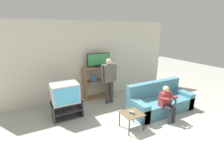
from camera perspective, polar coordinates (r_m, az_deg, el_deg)
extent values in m
plane|color=#ADADA3|center=(3.53, 13.61, -23.29)|extent=(18.00, 18.00, 0.00)
cube|color=silver|center=(5.71, -8.41, 8.06)|extent=(6.40, 0.06, 2.60)
cube|color=#38383D|center=(4.82, -15.26, -10.88)|extent=(0.80, 0.47, 0.02)
cube|color=#38383D|center=(4.72, -15.47, -8.74)|extent=(0.77, 0.47, 0.02)
cube|color=#38383D|center=(4.62, -15.73, -5.98)|extent=(0.80, 0.47, 0.02)
cube|color=#38383D|center=(4.67, -20.13, -9.28)|extent=(0.03, 0.47, 0.47)
cube|color=#38383D|center=(4.79, -10.99, -7.65)|extent=(0.03, 0.47, 0.47)
cube|color=black|center=(4.66, -15.34, -8.67)|extent=(0.24, 0.28, 0.05)
cube|color=#B2B2B7|center=(4.51, -16.32, -2.92)|extent=(0.70, 0.59, 0.52)
cube|color=#4CB7E0|center=(4.23, -15.45, -4.26)|extent=(0.62, 0.01, 0.44)
cube|color=#9E7A51|center=(5.58, -9.65, -0.13)|extent=(0.03, 0.37, 1.12)
cube|color=#9E7A51|center=(5.95, -0.35, 1.34)|extent=(0.03, 0.37, 1.12)
cube|color=#9E7A51|center=(5.94, -4.71, -4.35)|extent=(0.98, 0.37, 0.03)
cube|color=#9E7A51|center=(5.73, -4.86, 1.16)|extent=(0.98, 0.37, 0.03)
cube|color=#9E7A51|center=(5.60, -5.00, 5.91)|extent=(0.98, 0.37, 0.03)
cube|color=#3870B7|center=(5.58, -6.41, 1.98)|extent=(0.18, 0.04, 0.22)
cube|color=black|center=(5.60, -4.72, 6.30)|extent=(0.28, 0.20, 0.04)
cube|color=black|center=(5.56, -4.78, 8.63)|extent=(0.81, 0.04, 0.42)
cube|color=#3FA559|center=(5.54, -4.69, 8.60)|extent=(0.76, 0.01, 0.37)
cube|color=brown|center=(3.98, 7.03, -10.24)|extent=(0.48, 0.48, 0.02)
cylinder|color=black|center=(3.84, 6.04, -15.15)|extent=(0.02, 0.02, 0.41)
cylinder|color=black|center=(4.06, 11.26, -13.36)|extent=(0.02, 0.02, 0.41)
cylinder|color=black|center=(4.14, 2.67, -12.27)|extent=(0.02, 0.02, 0.41)
cylinder|color=black|center=(4.35, 7.66, -10.81)|extent=(0.02, 0.02, 0.41)
cube|color=#232328|center=(3.94, 7.21, -10.29)|extent=(0.09, 0.15, 0.02)
cube|color=silver|center=(4.03, 6.89, -9.58)|extent=(0.10, 0.14, 0.02)
cube|color=teal|center=(5.09, 16.65, -7.01)|extent=(1.92, 0.86, 0.38)
cube|color=teal|center=(5.15, 14.56, -1.50)|extent=(1.92, 0.20, 0.45)
cube|color=teal|center=(4.56, 8.92, -8.73)|extent=(0.22, 0.86, 0.50)
cube|color=teal|center=(5.66, 22.92, -4.44)|extent=(0.22, 0.86, 0.50)
cylinder|color=#3D3833|center=(5.29, -1.84, -3.09)|extent=(0.11, 0.11, 0.74)
cylinder|color=#3D3833|center=(5.36, -0.25, -2.78)|extent=(0.11, 0.11, 0.74)
cube|color=#5B5651|center=(5.12, -1.08, 3.87)|extent=(0.38, 0.20, 0.56)
cylinder|color=#5B5651|center=(5.02, -3.41, 3.70)|extent=(0.08, 0.08, 0.53)
cylinder|color=#5B5651|center=(5.22, 1.16, 4.31)|extent=(0.08, 0.08, 0.53)
sphere|color=beige|center=(5.04, -1.10, 7.93)|extent=(0.18, 0.18, 0.18)
cylinder|color=#2D2D38|center=(4.48, 19.65, -11.05)|extent=(0.08, 0.08, 0.38)
cylinder|color=#2D2D38|center=(4.58, 20.95, -10.51)|extent=(0.08, 0.08, 0.38)
cylinder|color=#2D2D38|center=(4.46, 18.57, -7.62)|extent=(0.09, 0.30, 0.09)
cylinder|color=#2D2D38|center=(4.57, 19.90, -7.17)|extent=(0.09, 0.30, 0.09)
cube|color=#993333|center=(4.54, 18.08, -5.00)|extent=(0.30, 0.17, 0.39)
cylinder|color=#993333|center=(4.34, 18.12, -5.00)|extent=(0.06, 0.31, 0.14)
cylinder|color=#993333|center=(4.53, 20.53, -4.28)|extent=(0.06, 0.31, 0.14)
sphere|color=#DBAD89|center=(4.44, 18.44, -1.68)|extent=(0.17, 0.17, 0.17)
torus|color=black|center=(4.36, 20.76, -6.03)|extent=(0.21, 0.04, 0.21)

